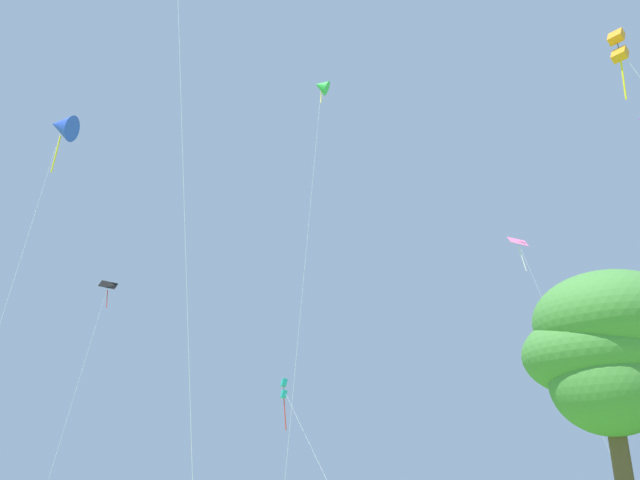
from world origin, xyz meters
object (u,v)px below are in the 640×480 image
kite_blue_delta (62,127)px  kite_pink_low (522,253)px  kite_orange_box (620,49)px  tree_left_oak (605,348)px  kite_green_small (321,87)px  kite_black_large (105,296)px  kite_teal_box (284,390)px

kite_blue_delta → kite_pink_low: size_ratio=1.33×
kite_orange_box → tree_left_oak: kite_orange_box is taller
kite_green_small → kite_blue_delta: bearing=177.2°
kite_orange_box → kite_pink_low: kite_pink_low is taller
kite_black_large → kite_blue_delta: (-3.87, -2.57, 11.45)m
kite_orange_box → kite_teal_box: 25.83m
kite_teal_box → kite_blue_delta: bearing=174.1°
kite_black_large → kite_blue_delta: 12.36m
kite_teal_box → kite_green_small: bearing=16.5°
kite_orange_box → tree_left_oak: size_ratio=1.63×
kite_orange_box → kite_teal_box: size_ratio=2.47×
kite_blue_delta → kite_green_small: bearing=-2.8°
kite_black_large → kite_pink_low: size_ratio=0.75×
kite_blue_delta → tree_left_oak: kite_blue_delta is taller
kite_black_large → kite_orange_box: 34.13m
kite_black_large → kite_green_small: (14.46, -3.48, 16.14)m
kite_blue_delta → kite_pink_low: bearing=2.8°
kite_blue_delta → kite_pink_low: kite_blue_delta is taller
kite_pink_low → tree_left_oak: (-4.17, -14.71, -10.31)m
kite_pink_low → kite_orange_box: bearing=-108.0°
kite_black_large → kite_teal_box: size_ratio=1.97×
kite_teal_box → kite_green_small: kite_green_small is taller
kite_orange_box → kite_green_small: size_ratio=0.60×
kite_black_large → tree_left_oak: 31.21m
kite_black_large → tree_left_oak: kite_black_large is taller
kite_orange_box → kite_black_large: bearing=132.1°
kite_teal_box → tree_left_oak: bearing=-38.2°
kite_black_large → kite_green_small: size_ratio=0.48×
kite_orange_box → tree_left_oak: bearing=68.7°
kite_blue_delta → kite_pink_low: 35.20m
kite_orange_box → kite_green_small: kite_green_small is taller
kite_pink_low → kite_black_large: bearing=178.4°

